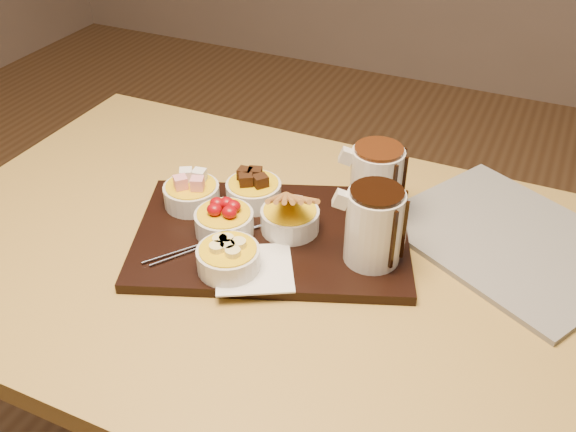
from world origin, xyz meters
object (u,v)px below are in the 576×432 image
at_px(dining_table, 263,292).
at_px(pitcher_dark_chocolate, 374,227).
at_px(pitcher_milk_chocolate, 376,182).
at_px(bowl_strawberries, 224,223).
at_px(serving_board, 272,236).
at_px(newspaper, 511,239).

height_order(dining_table, pitcher_dark_chocolate, pitcher_dark_chocolate).
bearing_deg(pitcher_milk_chocolate, pitcher_dark_chocolate, -94.40).
xyz_separation_m(bowl_strawberries, pitcher_dark_chocolate, (0.25, 0.04, 0.04)).
xyz_separation_m(dining_table, serving_board, (0.01, 0.03, 0.11)).
height_order(pitcher_dark_chocolate, pitcher_milk_chocolate, same).
bearing_deg(serving_board, dining_table, -122.02).
bearing_deg(pitcher_dark_chocolate, serving_board, 160.02).
relative_size(bowl_strawberries, pitcher_milk_chocolate, 0.81).
relative_size(bowl_strawberries, pitcher_dark_chocolate, 0.81).
xyz_separation_m(dining_table, newspaper, (0.38, 0.20, 0.10)).
height_order(serving_board, pitcher_milk_chocolate, pitcher_milk_chocolate).
bearing_deg(pitcher_milk_chocolate, serving_board, -158.20).
bearing_deg(serving_board, pitcher_milk_chocolate, 21.80).
bearing_deg(bowl_strawberries, newspaper, 24.07).
xyz_separation_m(serving_board, pitcher_milk_chocolate, (0.14, 0.13, 0.07)).
bearing_deg(pitcher_dark_chocolate, pitcher_milk_chocolate, 85.60).
bearing_deg(pitcher_dark_chocolate, dining_table, 169.14).
xyz_separation_m(dining_table, pitcher_dark_chocolate, (0.18, 0.03, 0.18)).
bearing_deg(serving_board, pitcher_dark_chocolate, -19.98).
height_order(bowl_strawberries, newspaper, bowl_strawberries).
relative_size(dining_table, newspaper, 3.18).
bearing_deg(serving_board, newspaper, 2.78).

